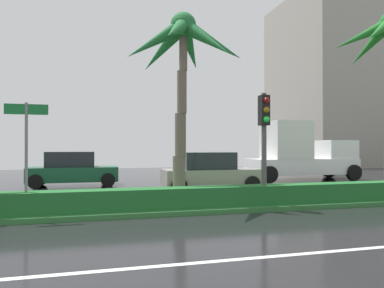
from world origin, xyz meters
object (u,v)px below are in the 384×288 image
Objects in this scene: street_name_sign at (26,142)px; box_truck_lead at (300,154)px; car_in_traffic_second at (73,170)px; car_in_traffic_third at (209,172)px; traffic_signal_median_right at (264,127)px; palm_tree_centre_left at (183,52)px.

street_name_sign is 0.47× the size of box_truck_lead.
car_in_traffic_third is (6.09, -3.43, 0.00)m from car_in_traffic_second.
traffic_signal_median_right is at bearing -127.37° from box_truck_lead.
traffic_signal_median_right is 10.90m from box_truck_lead.
box_truck_lead reaches higher than car_in_traffic_second.
box_truck_lead reaches higher than car_in_traffic_third.
car_in_traffic_second is (-4.08, 6.79, -4.46)m from palm_tree_centre_left.
car_in_traffic_third is at bearing 59.16° from palm_tree_centre_left.
palm_tree_centre_left is at bearing -141.91° from box_truck_lead.
palm_tree_centre_left is at bearing -120.84° from car_in_traffic_third.
street_name_sign is (-6.98, -0.02, -0.50)m from traffic_signal_median_right.
box_truck_lead is (6.59, 8.63, -1.03)m from traffic_signal_median_right.
car_in_traffic_third is (6.76, 5.10, -1.25)m from street_name_sign.
street_name_sign reaches higher than car_in_traffic_second.
palm_tree_centre_left is 1.52× the size of car_in_traffic_third.
street_name_sign is at bearing -147.49° from box_truck_lead.
box_truck_lead is (12.91, 0.12, 0.72)m from car_in_traffic_second.
box_truck_lead is (13.57, 8.65, -0.53)m from street_name_sign.
car_in_traffic_third is (-0.23, 5.07, -1.75)m from traffic_signal_median_right.
palm_tree_centre_left reaches higher than car_in_traffic_third.
palm_tree_centre_left is at bearing -58.99° from car_in_traffic_second.
palm_tree_centre_left is 11.82m from box_truck_lead.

